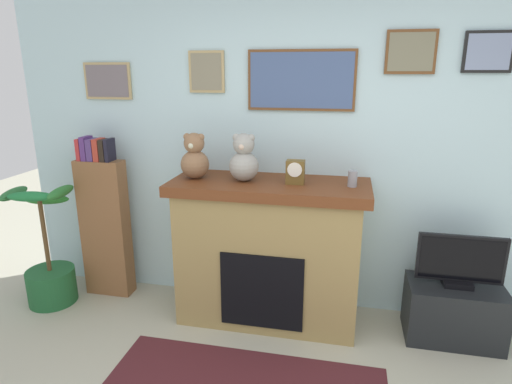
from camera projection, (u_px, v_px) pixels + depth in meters
back_wall at (322, 153)px, 3.40m from camera, size 5.20×0.15×2.60m
fireplace at (269, 251)px, 3.35m from camera, size 1.49×0.64×1.14m
bookshelf at (105, 223)px, 3.70m from camera, size 0.41×0.16×1.42m
potted_plant at (49, 268)px, 3.63m from camera, size 0.54×0.46×1.04m
tv_stand at (453, 312)px, 3.16m from camera, size 0.67×0.40×0.43m
television at (460, 262)px, 3.04m from camera, size 0.60×0.14×0.39m
candle_jar at (353, 179)px, 3.04m from camera, size 0.07×0.07×0.12m
mantel_clock at (295, 172)px, 3.11m from camera, size 0.13×0.10×0.17m
teddy_bear_cream at (195, 158)px, 3.25m from camera, size 0.22×0.22×0.35m
teddy_bear_tan at (244, 160)px, 3.17m from camera, size 0.22×0.22×0.36m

